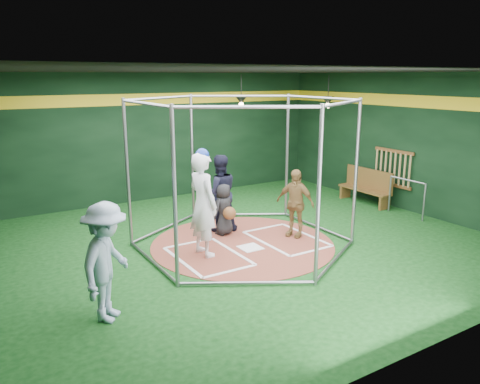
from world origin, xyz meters
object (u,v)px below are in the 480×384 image
batter_figure (203,203)px  umpire (219,193)px  visitor_leopard (295,203)px  dugout_bench (367,186)px

batter_figure → umpire: size_ratio=1.21×
batter_figure → visitor_leopard: (2.18, -0.07, -0.29)m
dugout_bench → umpire: bearing=179.5°
dugout_bench → batter_figure: bearing=-169.1°
batter_figure → dugout_bench: bearing=10.9°
visitor_leopard → dugout_bench: visitor_leopard is taller
umpire → dugout_bench: (4.60, -0.04, -0.39)m
batter_figure → visitor_leopard: size_ratio=1.41×
umpire → batter_figure: bearing=63.5°
umpire → dugout_bench: size_ratio=1.06×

